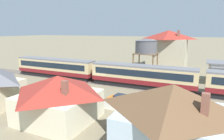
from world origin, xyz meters
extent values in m
plane|color=#7A7056|center=(0.00, 0.00, 0.00)|extent=(600.00, 600.00, 0.00)
cube|color=maroon|center=(7.76, 0.78, 1.30)|extent=(18.67, 3.12, 0.80)
cube|color=#D1B784|center=(7.76, 0.78, 2.73)|extent=(18.67, 3.12, 2.06)
cube|color=#192330|center=(7.76, 0.78, 2.83)|extent=(17.18, 3.16, 1.15)
cube|color=slate|center=(7.76, 0.78, 3.91)|extent=(18.67, 2.93, 0.30)
cube|color=black|center=(7.76, 0.78, 0.46)|extent=(17.93, 2.69, 0.88)
cylinder|color=black|center=(13.92, 0.06, 0.45)|extent=(0.90, 0.18, 0.90)
cylinder|color=black|center=(13.92, 1.50, 0.45)|extent=(0.90, 0.18, 0.90)
cylinder|color=black|center=(1.60, 0.06, 0.45)|extent=(0.90, 0.18, 0.90)
cylinder|color=black|center=(1.60, 1.50, 0.45)|extent=(0.90, 0.18, 0.90)
cube|color=maroon|center=(-11.87, 0.78, 1.30)|extent=(18.67, 3.12, 0.80)
cube|color=#D1B784|center=(-11.87, 0.78, 2.73)|extent=(18.67, 3.12, 2.06)
cube|color=#192330|center=(-11.87, 0.78, 2.83)|extent=(17.18, 3.16, 1.15)
cube|color=slate|center=(-11.87, 0.78, 3.91)|extent=(18.67, 2.93, 0.30)
cube|color=black|center=(-11.87, 0.78, 0.46)|extent=(17.93, 2.69, 0.88)
cylinder|color=black|center=(-5.71, 0.06, 0.45)|extent=(0.90, 0.18, 0.90)
cylinder|color=black|center=(-5.71, 1.50, 0.45)|extent=(0.90, 0.18, 0.90)
cylinder|color=black|center=(-18.03, 0.06, 0.45)|extent=(0.90, 0.18, 0.90)
cylinder|color=black|center=(-18.03, 1.50, 0.45)|extent=(0.90, 0.18, 0.90)
cube|color=#665B51|center=(7.09, 0.78, 0.01)|extent=(89.68, 3.60, 0.01)
cube|color=#4C4238|center=(7.09, 0.06, 0.02)|extent=(89.68, 0.12, 0.04)
cube|color=#4C4238|center=(7.09, 1.50, 0.02)|extent=(89.68, 0.12, 0.04)
cube|color=#BCB293|center=(8.51, 22.11, 3.92)|extent=(9.57, 9.69, 7.84)
pyramid|color=#9E2D23|center=(8.51, 22.11, 8.98)|extent=(10.34, 10.46, 2.28)
cube|color=brown|center=(11.19, 20.18, 9.10)|extent=(0.56, 0.56, 2.05)
cylinder|color=brown|center=(8.03, 11.81, 2.53)|extent=(0.28, 0.28, 5.06)
cylinder|color=brown|center=(3.75, 11.81, 2.53)|extent=(0.28, 0.28, 5.06)
cylinder|color=brown|center=(8.03, 7.53, 2.53)|extent=(0.28, 0.28, 5.06)
cylinder|color=brown|center=(3.75, 7.53, 2.53)|extent=(0.28, 0.28, 5.06)
cube|color=brown|center=(5.89, 9.67, 5.14)|extent=(4.78, 4.78, 0.16)
cylinder|color=#56565B|center=(5.89, 9.67, 6.56)|extent=(4.64, 4.64, 2.68)
cone|color=#56565B|center=(5.89, 9.67, 8.15)|extent=(4.87, 4.87, 0.50)
cube|color=beige|center=(3.03, -16.01, 1.59)|extent=(7.72, 7.47, 3.17)
pyramid|color=#9E2D23|center=(3.03, -16.01, 4.19)|extent=(8.34, 8.07, 2.04)
cube|color=brown|center=(5.19, -17.50, 4.29)|extent=(0.56, 0.56, 1.83)
cube|color=silver|center=(15.45, -16.30, 1.73)|extent=(8.66, 7.54, 3.45)
pyramid|color=brown|center=(15.45, -16.30, 4.60)|extent=(9.35, 8.14, 2.29)
cube|color=brown|center=(17.88, -17.81, 4.71)|extent=(0.56, 0.56, 2.06)
cube|color=white|center=(8.44, -10.89, 0.53)|extent=(49.08, 0.06, 1.05)
cube|color=orange|center=(7.87, -8.46, 0.51)|extent=(4.49, 2.18, 0.68)
cube|color=#192330|center=(7.74, -8.45, 1.08)|extent=(2.30, 1.75, 0.47)
cylinder|color=black|center=(9.15, -9.38, 0.31)|extent=(0.62, 0.20, 0.62)
cylinder|color=black|center=(9.28, -7.75, 0.31)|extent=(0.62, 0.20, 0.62)
cylinder|color=black|center=(6.46, -9.16, 0.31)|extent=(0.62, 0.20, 0.62)
cylinder|color=black|center=(6.59, -7.53, 0.31)|extent=(0.62, 0.20, 0.62)
cube|color=gray|center=(13.93, -6.62, 0.51)|extent=(2.03, 4.33, 0.68)
cube|color=#192330|center=(13.94, -6.75, 1.05)|extent=(1.69, 2.19, 0.40)
cylinder|color=black|center=(14.71, -5.27, 0.31)|extent=(0.62, 0.20, 0.62)
cylinder|color=black|center=(13.05, -5.33, 0.31)|extent=(0.62, 0.20, 0.62)
cylinder|color=black|center=(14.82, -7.91, 0.31)|extent=(0.62, 0.20, 0.62)
cylinder|color=black|center=(13.15, -7.97, 0.31)|extent=(0.62, 0.20, 0.62)
camera|label=1|loc=(17.53, -32.87, 10.12)|focal=32.00mm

